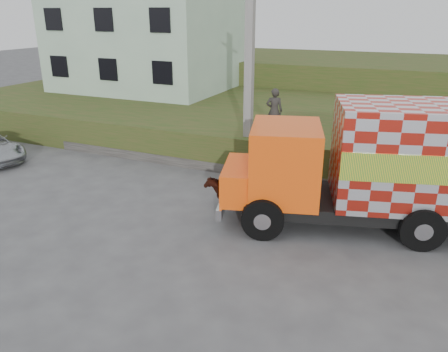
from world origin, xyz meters
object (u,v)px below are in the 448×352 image
at_px(utility_pole, 249,69).
at_px(pedestrian, 274,111).
at_px(cargo_truck, 384,166).
at_px(cow, 228,191).

xyz_separation_m(utility_pole, pedestrian, (0.78, 0.84, -1.67)).
bearing_deg(utility_pole, pedestrian, 46.95).
bearing_deg(cargo_truck, utility_pole, 135.73).
bearing_deg(pedestrian, cargo_truck, 124.83).
xyz_separation_m(utility_pole, cargo_truck, (5.30, -2.88, -2.15)).
height_order(utility_pole, cow, utility_pole).
relative_size(cargo_truck, pedestrian, 4.86).
relative_size(utility_pole, cargo_truck, 0.91).
distance_m(utility_pole, cow, 5.05).
bearing_deg(pedestrian, cow, 73.29).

